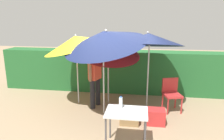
% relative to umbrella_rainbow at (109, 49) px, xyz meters
% --- Properties ---
extents(ground_plane, '(24.00, 24.00, 0.00)m').
position_rel_umbrella_rainbow_xyz_m(ground_plane, '(0.14, -0.72, -1.62)').
color(ground_plane, '#9E8466').
extents(hedge_row, '(8.00, 0.70, 1.40)m').
position_rel_umbrella_rainbow_xyz_m(hedge_row, '(0.14, 1.04, -0.92)').
color(hedge_row, '#23602D').
rests_on(hedge_row, ground_plane).
extents(umbrella_rainbow, '(1.87, 1.82, 2.09)m').
position_rel_umbrella_rainbow_xyz_m(umbrella_rainbow, '(0.00, 0.00, 0.00)').
color(umbrella_rainbow, silver).
rests_on(umbrella_rainbow, ground_plane).
extents(umbrella_orange, '(1.88, 1.90, 2.24)m').
position_rel_umbrella_rainbow_xyz_m(umbrella_orange, '(1.09, -0.20, 0.30)').
color(umbrella_orange, silver).
rests_on(umbrella_orange, ground_plane).
extents(umbrella_yellow, '(1.90, 1.87, 2.24)m').
position_rel_umbrella_rainbow_xyz_m(umbrella_yellow, '(-0.89, -0.28, 0.21)').
color(umbrella_yellow, silver).
rests_on(umbrella_yellow, ground_plane).
extents(umbrella_navy, '(2.19, 2.12, 2.56)m').
position_rel_umbrella_rainbow_xyz_m(umbrella_navy, '(0.01, -0.83, 0.37)').
color(umbrella_navy, silver).
rests_on(umbrella_navy, ground_plane).
extents(person_vendor, '(0.33, 0.55, 1.88)m').
position_rel_umbrella_rainbow_xyz_m(person_vendor, '(-0.35, -0.41, -0.69)').
color(person_vendor, black).
rests_on(person_vendor, ground_plane).
extents(chair_plastic, '(0.54, 0.54, 0.89)m').
position_rel_umbrella_rainbow_xyz_m(chair_plastic, '(1.76, -0.36, -1.11)').
color(chair_plastic, '#B72D2D').
rests_on(chair_plastic, ground_plane).
extents(cooler_box, '(0.44, 0.33, 0.37)m').
position_rel_umbrella_rainbow_xyz_m(cooler_box, '(1.31, -1.20, -1.44)').
color(cooler_box, red).
rests_on(cooler_box, ground_plane).
extents(crate_cardboard, '(0.45, 0.36, 0.31)m').
position_rel_umbrella_rainbow_xyz_m(crate_cardboard, '(0.69, -1.27, -1.47)').
color(crate_cardboard, '#9E7A4C').
rests_on(crate_cardboard, ground_plane).
extents(folding_table, '(0.80, 0.60, 0.76)m').
position_rel_umbrella_rainbow_xyz_m(folding_table, '(0.68, -2.22, -0.96)').
color(folding_table, '#4C4C51').
rests_on(folding_table, ground_plane).
extents(bottle_water, '(0.07, 0.07, 0.24)m').
position_rel_umbrella_rainbow_xyz_m(bottle_water, '(0.55, -2.08, -0.75)').
color(bottle_water, silver).
rests_on(bottle_water, folding_table).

